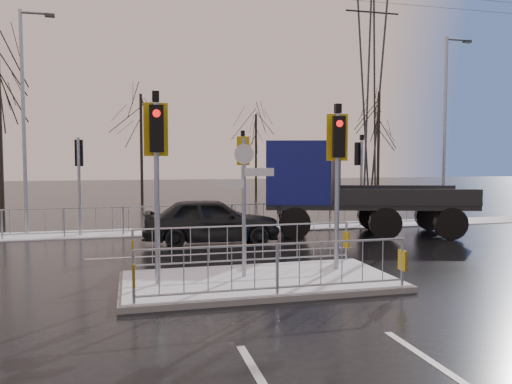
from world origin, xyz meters
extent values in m
plane|color=black|center=(0.00, 0.00, 0.00)|extent=(120.00, 120.00, 0.00)
cube|color=white|center=(0.00, 8.60, 0.02)|extent=(30.00, 2.00, 0.04)
cube|color=silver|center=(0.00, 3.80, 0.00)|extent=(8.00, 0.15, 0.01)
cube|color=slate|center=(0.00, 0.00, 0.06)|extent=(6.00, 3.00, 0.12)
cube|color=white|center=(0.00, 0.00, 0.14)|extent=(5.85, 2.85, 0.03)
cube|color=gold|center=(-2.70, -1.38, 0.67)|extent=(0.05, 0.28, 0.42)
cube|color=gold|center=(2.70, -1.38, 0.67)|extent=(0.05, 0.28, 0.42)
cube|color=gold|center=(-2.70, 1.38, 0.67)|extent=(0.05, 0.28, 0.42)
cube|color=gold|center=(2.70, 1.38, 0.67)|extent=(0.05, 0.28, 0.42)
cylinder|color=#8D949A|center=(-2.20, 0.00, 2.02)|extent=(0.11, 0.11, 3.80)
cube|color=black|center=(-2.20, -0.18, 3.37)|extent=(0.28, 0.22, 0.95)
cylinder|color=red|center=(-2.20, -0.29, 3.67)|extent=(0.16, 0.04, 0.16)
cube|color=gold|center=(-2.20, 0.07, 3.37)|extent=(0.50, 0.03, 1.10)
cube|color=black|center=(-2.20, 0.00, 4.04)|extent=(0.14, 0.14, 0.22)
cylinder|color=#8D949A|center=(2.00, 0.40, 1.97)|extent=(0.11, 0.11, 3.70)
cube|color=black|center=(1.95, 0.23, 3.27)|extent=(0.33, 0.28, 0.95)
cylinder|color=red|center=(1.93, 0.12, 3.57)|extent=(0.16, 0.08, 0.16)
cube|color=gold|center=(2.02, 0.47, 3.27)|extent=(0.49, 0.16, 1.10)
cube|color=black|center=(2.00, 0.40, 3.94)|extent=(0.14, 0.14, 0.22)
cylinder|color=#8D949A|center=(-0.30, 0.20, 1.67)|extent=(0.09, 0.09, 3.10)
cube|color=silver|center=(0.05, 0.20, 2.47)|extent=(0.70, 0.14, 0.18)
cube|color=silver|center=(-0.62, 0.20, 2.22)|extent=(0.62, 0.15, 0.18)
cylinder|color=silver|center=(-0.30, 0.17, 2.87)|extent=(0.44, 0.03, 0.44)
cylinder|color=#8D949A|center=(-4.50, 8.30, 1.79)|extent=(0.11, 0.11, 3.50)
cube|color=black|center=(-4.50, 8.48, 2.99)|extent=(0.28, 0.22, 0.95)
cylinder|color=red|center=(-4.50, 8.59, 3.29)|extent=(0.16, 0.04, 0.16)
cylinder|color=#8D949A|center=(1.50, 8.30, 1.84)|extent=(0.11, 0.11, 3.60)
cube|color=black|center=(1.50, 8.48, 3.09)|extent=(0.28, 0.22, 0.95)
cylinder|color=red|center=(1.50, 8.59, 3.39)|extent=(0.16, 0.04, 0.16)
cube|color=gold|center=(1.50, 8.23, 3.09)|extent=(0.50, 0.03, 1.10)
cube|color=black|center=(1.50, 8.30, 3.76)|extent=(0.14, 0.14, 0.22)
cylinder|color=#8D949A|center=(6.50, 8.30, 1.79)|extent=(0.11, 0.11, 3.50)
cube|color=black|center=(6.45, 8.47, 2.99)|extent=(0.33, 0.28, 0.95)
cylinder|color=red|center=(6.43, 8.58, 3.29)|extent=(0.16, 0.08, 0.16)
cube|color=black|center=(6.50, 8.30, 3.66)|extent=(0.14, 0.14, 0.22)
imported|color=black|center=(-0.15, 5.63, 0.76)|extent=(4.58, 2.12, 1.52)
cylinder|color=black|center=(2.79, 5.84, 0.56)|extent=(1.16, 0.63, 1.11)
cylinder|color=black|center=(3.45, 8.08, 0.56)|extent=(1.16, 0.63, 1.11)
cylinder|color=black|center=(5.79, 4.96, 0.56)|extent=(1.16, 0.63, 1.11)
cylinder|color=black|center=(6.44, 7.20, 0.56)|extent=(1.16, 0.63, 1.11)
cylinder|color=black|center=(7.92, 4.33, 0.56)|extent=(1.16, 0.63, 1.11)
cylinder|color=black|center=(8.58, 6.57, 0.56)|extent=(1.16, 0.63, 1.11)
cube|color=black|center=(5.69, 6.20, 1.09)|extent=(7.77, 4.53, 0.18)
cube|color=navy|center=(3.23, 6.93, 2.29)|extent=(2.89, 3.19, 2.23)
cube|color=black|center=(4.27, 6.62, 2.74)|extent=(0.67, 2.15, 1.22)
cube|color=#2D3033|center=(2.59, 7.11, 1.06)|extent=(0.85, 2.50, 0.39)
cube|color=black|center=(6.86, 5.86, 1.25)|extent=(5.45, 3.94, 0.13)
cube|color=black|center=(4.57, 6.53, 2.14)|extent=(0.84, 2.59, 1.67)
cylinder|color=black|center=(-8.00, 12.50, 3.68)|extent=(0.20, 0.20, 7.36)
cylinder|color=black|center=(-2.00, 22.00, 3.45)|extent=(0.19, 0.19, 6.90)
cylinder|color=black|center=(6.00, 24.00, 2.99)|extent=(0.16, 0.16, 5.98)
cylinder|color=black|center=(14.00, 21.00, 3.68)|extent=(0.20, 0.20, 7.36)
cylinder|color=#8D949A|center=(10.50, 8.50, 4.00)|extent=(0.14, 0.14, 8.00)
cylinder|color=#8D949A|center=(11.00, 8.50, 7.90)|extent=(1.00, 0.10, 0.10)
cube|color=#2D3033|center=(11.50, 8.50, 7.85)|extent=(0.35, 0.18, 0.12)
cylinder|color=#8D949A|center=(-6.50, 9.50, 4.10)|extent=(0.14, 0.14, 8.20)
cylinder|color=#8D949A|center=(-6.00, 9.50, 8.10)|extent=(1.00, 0.10, 0.10)
cube|color=#2D3033|center=(-5.50, 9.50, 8.05)|extent=(0.35, 0.18, 0.12)
cylinder|color=#2D3033|center=(18.60, 30.60, 10.00)|extent=(1.18, 1.18, 19.97)
cylinder|color=#2D3033|center=(17.40, 30.60, 10.00)|extent=(1.18, 1.18, 19.97)
cylinder|color=#2D3033|center=(18.60, 29.40, 10.00)|extent=(1.18, 1.18, 19.97)
cylinder|color=#2D3033|center=(17.40, 29.40, 10.00)|extent=(1.18, 1.18, 19.97)
cylinder|color=#2D3033|center=(18.00, 30.00, 15.60)|extent=(5.00, 0.16, 0.16)
camera|label=1|loc=(-2.74, -10.51, 2.74)|focal=35.00mm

